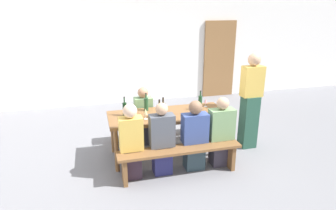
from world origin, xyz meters
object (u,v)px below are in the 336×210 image
object	(u,v)px
wooden_door	(219,59)
bench_far	(159,121)
wine_bottle_2	(146,104)
seated_guest_far_0	(144,117)
wine_bottle_4	(163,109)
seated_guest_near_2	(195,137)
tasting_table	(168,118)
bench_near	(180,154)
wine_glass_0	(206,101)
seated_guest_near_0	(131,143)
standing_host	(250,103)
wine_glass_2	(135,114)
wine_bottle_0	(159,111)
wine_glass_1	(146,112)
seated_guest_near_3	(221,134)
wine_bottle_3	(200,103)
seated_guest_near_1	(162,141)

from	to	relation	value
wooden_door	bench_far	size ratio (longest dim) A/B	1.13
wine_bottle_2	seated_guest_far_0	size ratio (longest dim) A/B	0.28
bench_far	seated_guest_far_0	distance (m)	0.39
wine_bottle_4	bench_far	bearing A→B (deg)	82.33
wine_bottle_4	seated_guest_near_2	size ratio (longest dim) A/B	0.28
tasting_table	seated_guest_near_2	size ratio (longest dim) A/B	1.76
bench_near	seated_guest_near_2	xyz separation A→B (m)	(0.28, 0.15, 0.18)
bench_near	wine_glass_0	world-z (taller)	wine_glass_0
tasting_table	bench_far	bearing A→B (deg)	90.00
tasting_table	seated_guest_near_2	xyz separation A→B (m)	(0.28, -0.54, -0.14)
seated_guest_near_0	standing_host	world-z (taller)	standing_host
bench_near	wine_bottle_2	distance (m)	1.12
tasting_table	seated_guest_near_0	xyz separation A→B (m)	(-0.70, -0.54, -0.12)
seated_guest_near_0	wine_glass_2	bearing A→B (deg)	-19.06
wine_bottle_4	wine_bottle_0	bearing A→B (deg)	-137.89
wine_glass_1	seated_guest_near_0	size ratio (longest dim) A/B	0.15
wine_bottle_4	seated_guest_near_0	bearing A→B (deg)	-142.27
wine_glass_0	seated_guest_near_3	bearing A→B (deg)	-91.52
seated_guest_far_0	wine_bottle_2	bearing A→B (deg)	-0.01
wine_bottle_2	tasting_table	bearing A→B (deg)	-38.16
wine_bottle_4	wine_glass_1	world-z (taller)	wine_bottle_4
seated_guest_near_0	standing_host	xyz separation A→B (m)	(2.17, 0.46, 0.29)
wine_bottle_3	seated_guest_near_0	size ratio (longest dim) A/B	0.30
seated_guest_near_0	seated_guest_far_0	bearing A→B (deg)	-19.39
wine_bottle_3	seated_guest_near_2	world-z (taller)	seated_guest_near_2
wine_glass_0	standing_host	distance (m)	0.78
wooden_door	seated_guest_near_0	bearing A→B (deg)	-129.70
bench_near	seated_guest_near_0	distance (m)	0.74
tasting_table	wine_bottle_3	world-z (taller)	wine_bottle_3
seated_guest_far_0	wine_glass_1	bearing A→B (deg)	-7.21
bench_far	seated_guest_near_2	world-z (taller)	seated_guest_near_2
wine_bottle_0	wine_glass_0	distance (m)	0.98
wooden_door	bench_far	world-z (taller)	wooden_door
bench_near	seated_guest_near_0	bearing A→B (deg)	167.85
bench_near	wine_glass_2	size ratio (longest dim) A/B	10.43
tasting_table	wine_glass_0	bearing A→B (deg)	13.15
wine_bottle_2	wine_glass_2	size ratio (longest dim) A/B	1.72
seated_guest_near_3	wine_glass_1	bearing A→B (deg)	71.16
wine_bottle_0	wine_glass_0	size ratio (longest dim) A/B	2.04
wine_glass_0	seated_guest_near_2	world-z (taller)	seated_guest_near_2
seated_guest_near_1	bench_far	bearing A→B (deg)	-11.00
tasting_table	wine_glass_1	distance (m)	0.48
bench_near	seated_guest_near_1	xyz separation A→B (m)	(-0.24, 0.15, 0.18)
wine_bottle_0	wine_glass_0	xyz separation A→B (m)	(0.92, 0.32, -0.01)
wine_bottle_3	wine_glass_1	size ratio (longest dim) A/B	1.94
wine_glass_2	seated_guest_far_0	xyz separation A→B (m)	(0.26, 0.75, -0.36)
wine_bottle_4	wine_glass_0	distance (m)	0.88
seated_guest_far_0	standing_host	xyz separation A→B (m)	(1.79, -0.61, 0.32)
bench_far	seated_guest_far_0	world-z (taller)	seated_guest_far_0
seated_guest_near_1	wine_bottle_0	bearing A→B (deg)	-8.31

